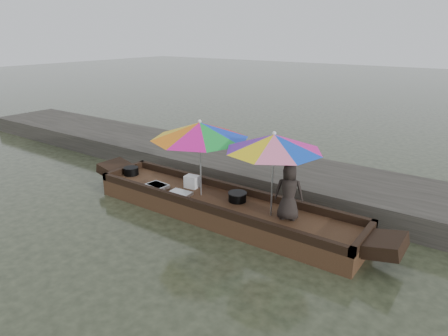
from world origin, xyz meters
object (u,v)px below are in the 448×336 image
Objects in this scene: boat_hull at (221,209)px; umbrella_bow at (200,159)px; cooking_pot at (131,171)px; vendor at (289,192)px; charcoal_grill at (237,197)px; umbrella_stern at (272,175)px; tray_scallop at (180,194)px; tray_crayfish at (157,186)px; supply_bag at (192,182)px.

boat_hull is 2.95× the size of umbrella_bow.
cooking_pot is 4.02m from vendor.
charcoal_grill is 0.21× the size of umbrella_stern.
tray_scallop is at bearing -159.49° from charcoal_grill.
tray_crayfish is 0.24× the size of umbrella_bow.
tray_crayfish reaches higher than boat_hull.
vendor is 0.60× the size of umbrella_stern.
vendor is at bearing 5.85° from tray_crayfish.
charcoal_grill is 1.10m from umbrella_stern.
vendor reaches higher than charcoal_grill.
charcoal_grill is (2.85, 0.16, -0.01)m from cooking_pot.
umbrella_stern is (2.59, 0.26, 0.73)m from tray_crayfish.
supply_bag is at bearing 98.71° from tray_scallop.
tray_scallop is at bearing -172.78° from umbrella_stern.
umbrella_stern is at bearing 0.00° from umbrella_bow.
supply_bag reaches higher than tray_scallop.
tray_crayfish is at bearing -170.20° from boat_hull.
umbrella_bow reaches higher than cooking_pot.
umbrella_bow is at bearing -167.50° from charcoal_grill.
charcoal_grill is 1.19m from supply_bag.
boat_hull is 1.46m from umbrella_stern.
umbrella_stern is at bearing -12.95° from vendor.
tray_scallop is (1.73, -0.26, -0.06)m from cooking_pot.
tray_scallop is 0.86m from umbrella_bow.
charcoal_grill is (1.12, 0.42, 0.05)m from tray_scallop.
tray_scallop is (0.63, 0.01, -0.01)m from tray_crayfish.
tray_scallop is 0.24× the size of umbrella_bow.
boat_hull is 0.41m from charcoal_grill.
vendor is at bearing 1.70° from boat_hull.
cooking_pot is 1.67m from supply_bag.
umbrella_stern reaches higher than boat_hull.
umbrella_bow reaches higher than boat_hull.
tray_scallop is 1.20m from charcoal_grill.
vendor is (2.35, -0.17, 0.38)m from supply_bag.
boat_hull is 5.51× the size of vendor.
supply_bag is (1.66, 0.20, 0.04)m from cooking_pot.
tray_scallop is (-0.85, -0.25, 0.21)m from boat_hull.
supply_bag is 0.15× the size of umbrella_bow.
boat_hull is at bearing -13.07° from supply_bag.
umbrella_stern is at bearing 0.00° from boat_hull.
umbrella_stern reaches higher than tray_crayfish.
tray_crayfish is at bearing -14.80° from vendor.
umbrella_stern is at bearing 5.63° from tray_crayfish.
cooking_pot is 0.18× the size of umbrella_bow.
cooking_pot is 1.13m from tray_crayfish.
boat_hull is 16.79× the size of cooking_pot.
charcoal_grill is at bearing 3.19° from cooking_pot.
cooking_pot is 0.96× the size of charcoal_grill.
tray_crayfish is at bearing -139.88° from supply_bag.
supply_bag is at bearing 6.94° from cooking_pot.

